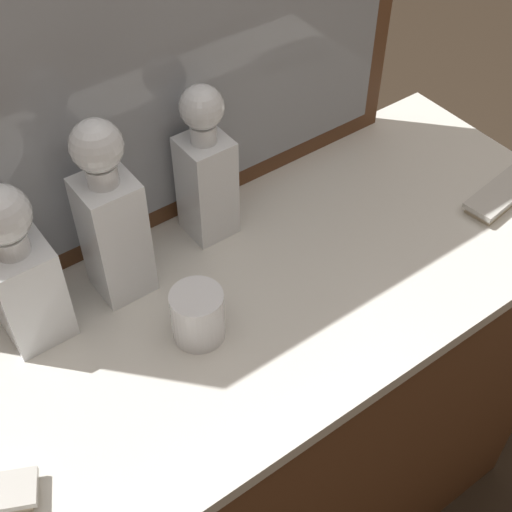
{
  "coord_description": "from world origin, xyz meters",
  "views": [
    {
      "loc": [
        -0.44,
        -0.6,
        1.72
      ],
      "look_at": [
        0.0,
        0.0,
        0.96
      ],
      "focal_mm": 49.79,
      "sensor_mm": 36.0,
      "label": 1
    }
  ],
  "objects_px": {
    "crystal_decanter_right": "(206,177)",
    "crystal_decanter_far_left": "(113,227)",
    "crystal_tumbler_center": "(198,317)",
    "crystal_decanter_center": "(23,279)",
    "silver_brush_far_left": "(500,195)"
  },
  "relations": [
    {
      "from": "crystal_tumbler_center",
      "to": "silver_brush_far_left",
      "type": "relative_size",
      "value": 0.52
    },
    {
      "from": "crystal_decanter_far_left",
      "to": "silver_brush_far_left",
      "type": "relative_size",
      "value": 1.9
    },
    {
      "from": "crystal_decanter_right",
      "to": "crystal_decanter_far_left",
      "type": "height_order",
      "value": "crystal_decanter_far_left"
    },
    {
      "from": "crystal_decanter_right",
      "to": "crystal_tumbler_center",
      "type": "relative_size",
      "value": 3.27
    },
    {
      "from": "crystal_decanter_center",
      "to": "crystal_decanter_far_left",
      "type": "distance_m",
      "value": 0.15
    },
    {
      "from": "crystal_decanter_center",
      "to": "crystal_decanter_far_left",
      "type": "relative_size",
      "value": 0.88
    },
    {
      "from": "crystal_decanter_right",
      "to": "crystal_decanter_far_left",
      "type": "bearing_deg",
      "value": -171.38
    },
    {
      "from": "crystal_decanter_center",
      "to": "crystal_tumbler_center",
      "type": "bearing_deg",
      "value": -38.6
    },
    {
      "from": "crystal_decanter_right",
      "to": "silver_brush_far_left",
      "type": "relative_size",
      "value": 1.72
    },
    {
      "from": "crystal_decanter_far_left",
      "to": "crystal_tumbler_center",
      "type": "distance_m",
      "value": 0.18
    },
    {
      "from": "crystal_tumbler_center",
      "to": "crystal_decanter_right",
      "type": "bearing_deg",
      "value": 52.57
    },
    {
      "from": "crystal_decanter_right",
      "to": "crystal_decanter_center",
      "type": "distance_m",
      "value": 0.33
    },
    {
      "from": "crystal_decanter_far_left",
      "to": "silver_brush_far_left",
      "type": "xyz_separation_m",
      "value": [
        0.64,
        -0.22,
        -0.11
      ]
    },
    {
      "from": "crystal_decanter_center",
      "to": "crystal_tumbler_center",
      "type": "distance_m",
      "value": 0.25
    },
    {
      "from": "crystal_tumbler_center",
      "to": "silver_brush_far_left",
      "type": "height_order",
      "value": "crystal_tumbler_center"
    }
  ]
}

